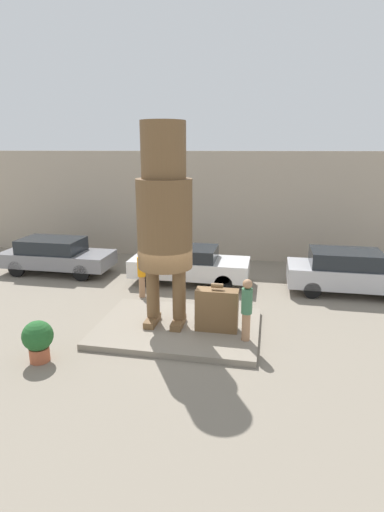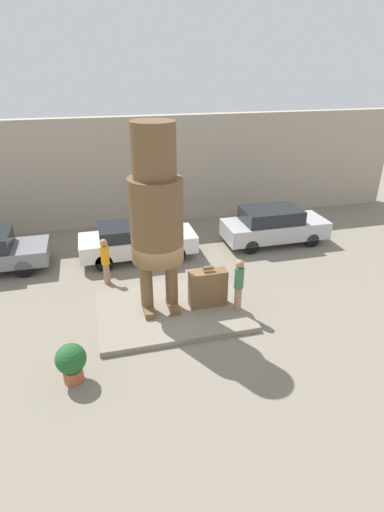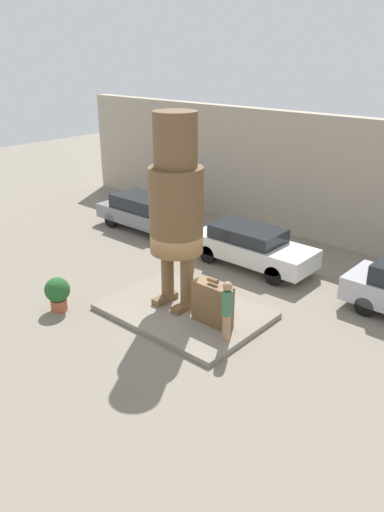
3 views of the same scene
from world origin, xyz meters
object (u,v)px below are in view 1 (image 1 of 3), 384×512
at_px(parked_car_white, 188,264).
at_px(worker_hivis, 142,272).
at_px(tourist, 247,307).
at_px(parked_car_grey, 56,255).
at_px(parked_car_silver, 349,271).
at_px(giant_suitcase, 217,310).
at_px(planter_pot, 38,339).
at_px(statue_figure, 164,211).

distance_m(parked_car_white, worker_hivis, 2.29).
bearing_deg(worker_hivis, parked_car_white, 53.42).
distance_m(tourist, parked_car_white, 5.58).
xyz_separation_m(parked_car_grey, worker_hivis, (4.58, -2.10, 0.15)).
height_order(parked_car_silver, worker_hivis, worker_hivis).
relative_size(giant_suitcase, planter_pot, 1.31).
xyz_separation_m(parked_car_white, worker_hivis, (-1.36, -1.83, 0.15)).
distance_m(parked_car_white, parked_car_silver, 6.15).
relative_size(parked_car_silver, planter_pot, 4.21).
relative_size(parked_car_grey, parked_car_white, 1.01).
height_order(parked_car_grey, planter_pot, parked_car_grey).
xyz_separation_m(giant_suitcase, parked_car_grey, (-7.69, 4.70, 0.02)).
bearing_deg(giant_suitcase, statue_figure, 173.26).
bearing_deg(parked_car_white, giant_suitcase, -68.47).
xyz_separation_m(parked_car_silver, planter_pot, (-8.67, -6.81, -0.23)).
relative_size(parked_car_grey, parked_car_silver, 1.03).
distance_m(statue_figure, worker_hivis, 3.90).
bearing_deg(planter_pot, parked_car_white, 69.51).
bearing_deg(worker_hivis, parked_car_silver, 14.05).
bearing_deg(worker_hivis, planter_pot, -103.32).
bearing_deg(tourist, parked_car_silver, 54.61).
height_order(parked_car_silver, planter_pot, parked_car_silver).
bearing_deg(planter_pot, giant_suitcase, 28.48).
xyz_separation_m(giant_suitcase, worker_hivis, (-3.11, 2.61, 0.17)).
height_order(statue_figure, tourist, statue_figure).
bearing_deg(parked_car_white, tourist, -61.89).
height_order(planter_pot, worker_hivis, worker_hivis).
xyz_separation_m(parked_car_grey, parked_car_silver, (12.09, -0.22, 0.03)).
relative_size(parked_car_grey, planter_pot, 4.35).
bearing_deg(parked_car_silver, tourist, -125.39).
bearing_deg(giant_suitcase, worker_hivis, 140.02).
distance_m(giant_suitcase, parked_car_silver, 6.28).
height_order(parked_car_white, planter_pot, parked_car_white).
bearing_deg(statue_figure, tourist, -15.15).
relative_size(planter_pot, worker_hivis, 0.62).
xyz_separation_m(parked_car_grey, parked_car_white, (5.94, -0.27, -0.01)).
relative_size(parked_car_white, planter_pot, 4.31).
bearing_deg(tourist, worker_hivis, 142.27).
bearing_deg(parked_car_grey, planter_pot, -64.06).
bearing_deg(statue_figure, parked_car_grey, 143.61).
relative_size(statue_figure, worker_hivis, 3.29).
bearing_deg(tourist, parked_car_white, 118.11).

